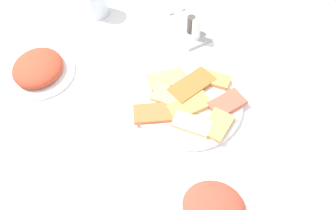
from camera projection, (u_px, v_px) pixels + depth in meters
dining_table at (155, 130)px, 1.23m from camera, size 1.18×0.82×0.70m
pide_platter at (190, 103)px, 1.18m from camera, size 0.30×0.32×0.03m
salad_plate_greens at (215, 207)px, 0.99m from camera, size 0.20×0.20×0.05m
salad_plate_rice at (38, 69)px, 1.25m from camera, size 0.21×0.21×0.06m
drinking_glass at (96, 1)px, 1.38m from camera, size 0.08×0.08×0.10m
condiment_caddy at (193, 32)px, 1.33m from camera, size 0.09×0.09×0.08m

